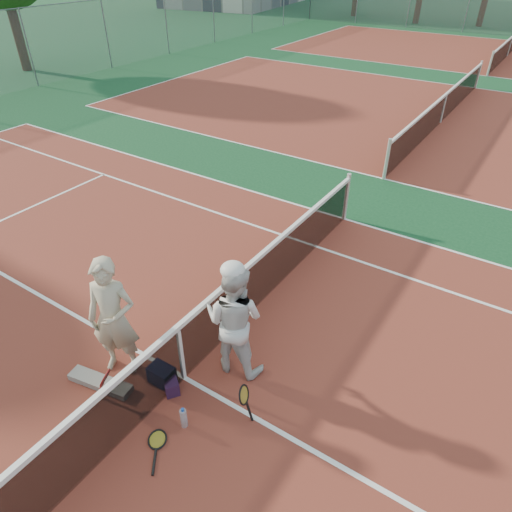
# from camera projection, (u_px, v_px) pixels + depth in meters

# --- Properties ---
(ground) EXTENTS (130.00, 130.00, 0.00)m
(ground) POSITION_uv_depth(u_px,v_px,m) (184.00, 378.00, 6.55)
(ground) COLOR #113E20
(ground) RESTS_ON ground
(court_main) EXTENTS (23.77, 10.97, 0.01)m
(court_main) POSITION_uv_depth(u_px,v_px,m) (184.00, 378.00, 6.55)
(court_main) COLOR maroon
(court_main) RESTS_ON ground
(court_far_a) EXTENTS (23.77, 10.97, 0.01)m
(court_far_a) POSITION_uv_depth(u_px,v_px,m) (440.00, 123.00, 15.83)
(court_far_a) COLOR maroon
(court_far_a) RESTS_ON ground
(court_far_b) EXTENTS (23.77, 10.97, 0.01)m
(court_far_b) POSITION_uv_depth(u_px,v_px,m) (507.00, 56.00, 25.10)
(court_far_b) COLOR maroon
(court_far_b) RESTS_ON ground
(net_main) EXTENTS (0.10, 10.98, 1.02)m
(net_main) POSITION_uv_depth(u_px,v_px,m) (181.00, 353.00, 6.27)
(net_main) COLOR black
(net_main) RESTS_ON ground
(net_far_a) EXTENTS (0.10, 10.98, 1.02)m
(net_far_a) POSITION_uv_depth(u_px,v_px,m) (444.00, 108.00, 15.54)
(net_far_a) COLOR black
(net_far_a) RESTS_ON ground
(net_far_b) EXTENTS (0.10, 10.98, 1.02)m
(net_far_b) POSITION_uv_depth(u_px,v_px,m) (510.00, 46.00, 24.82)
(net_far_b) COLOR black
(net_far_b) RESTS_ON ground
(player_a) EXTENTS (0.82, 0.71, 1.89)m
(player_a) POSITION_uv_depth(u_px,v_px,m) (113.00, 318.00, 6.20)
(player_a) COLOR #BAAF90
(player_a) RESTS_ON ground
(player_b) EXTENTS (0.96, 0.81, 1.78)m
(player_b) POSITION_uv_depth(u_px,v_px,m) (234.00, 320.00, 6.26)
(player_b) COLOR silver
(player_b) RESTS_ON ground
(racket_red) EXTENTS (0.37, 0.36, 0.55)m
(racket_red) POSITION_uv_depth(u_px,v_px,m) (107.00, 385.00, 6.10)
(racket_red) COLOR maroon
(racket_red) RESTS_ON ground
(racket_black_held) EXTENTS (0.22, 0.30, 0.59)m
(racket_black_held) POSITION_uv_depth(u_px,v_px,m) (244.00, 403.00, 5.84)
(racket_black_held) COLOR black
(racket_black_held) RESTS_ON ground
(racket_spare) EXTENTS (0.57, 0.64, 0.03)m
(racket_spare) POSITION_uv_depth(u_px,v_px,m) (157.00, 439.00, 5.72)
(racket_spare) COLOR black
(racket_spare) RESTS_ON ground
(sports_bag_navy) EXTENTS (0.36, 0.25, 0.28)m
(sports_bag_navy) POSITION_uv_depth(u_px,v_px,m) (162.00, 375.00, 6.42)
(sports_bag_navy) COLOR black
(sports_bag_navy) RESTS_ON ground
(sports_bag_purple) EXTENTS (0.33, 0.31, 0.22)m
(sports_bag_purple) POSITION_uv_depth(u_px,v_px,m) (171.00, 385.00, 6.31)
(sports_bag_purple) COLOR black
(sports_bag_purple) RESTS_ON ground
(net_cover_canvas) EXTENTS (1.00, 0.40, 0.10)m
(net_cover_canvas) POSITION_uv_depth(u_px,v_px,m) (100.00, 382.00, 6.42)
(net_cover_canvas) COLOR slate
(net_cover_canvas) RESTS_ON ground
(water_bottle) EXTENTS (0.09, 0.09, 0.30)m
(water_bottle) POSITION_uv_depth(u_px,v_px,m) (184.00, 418.00, 5.82)
(water_bottle) COLOR silver
(water_bottle) RESTS_ON ground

